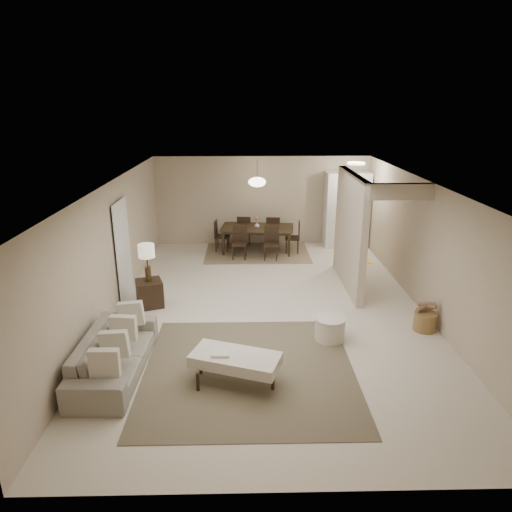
{
  "coord_description": "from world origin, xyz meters",
  "views": [
    {
      "loc": [
        -0.45,
        -8.25,
        3.91
      ],
      "look_at": [
        -0.27,
        0.2,
        1.05
      ],
      "focal_mm": 32.0,
      "sensor_mm": 36.0,
      "label": 1
    }
  ],
  "objects_px": {
    "pantry_cabinet": "(346,210)",
    "sofa": "(115,354)",
    "wicker_basket": "(425,322)",
    "round_pouf": "(330,329)",
    "dining_table": "(257,240)",
    "side_table": "(150,293)",
    "ottoman_bench": "(235,360)"
  },
  "relations": [
    {
      "from": "wicker_basket",
      "to": "pantry_cabinet",
      "type": "bearing_deg",
      "value": 94.5
    },
    {
      "from": "sofa",
      "to": "wicker_basket",
      "type": "height_order",
      "value": "sofa"
    },
    {
      "from": "round_pouf",
      "to": "dining_table",
      "type": "height_order",
      "value": "dining_table"
    },
    {
      "from": "round_pouf",
      "to": "wicker_basket",
      "type": "bearing_deg",
      "value": 10.14
    },
    {
      "from": "round_pouf",
      "to": "side_table",
      "type": "bearing_deg",
      "value": 156.47
    },
    {
      "from": "ottoman_bench",
      "to": "round_pouf",
      "type": "distance_m",
      "value": 2.02
    },
    {
      "from": "round_pouf",
      "to": "sofa",
      "type": "bearing_deg",
      "value": -164.86
    },
    {
      "from": "ottoman_bench",
      "to": "side_table",
      "type": "xyz_separation_m",
      "value": [
        -1.78,
        2.7,
        -0.1
      ]
    },
    {
      "from": "pantry_cabinet",
      "to": "sofa",
      "type": "height_order",
      "value": "pantry_cabinet"
    },
    {
      "from": "round_pouf",
      "to": "wicker_basket",
      "type": "xyz_separation_m",
      "value": [
        1.78,
        0.32,
        -0.04
      ]
    },
    {
      "from": "dining_table",
      "to": "ottoman_bench",
      "type": "bearing_deg",
      "value": -88.58
    },
    {
      "from": "wicker_basket",
      "to": "dining_table",
      "type": "bearing_deg",
      "value": 122.12
    },
    {
      "from": "sofa",
      "to": "round_pouf",
      "type": "xyz_separation_m",
      "value": [
        3.42,
        0.93,
        -0.11
      ]
    },
    {
      "from": "sofa",
      "to": "dining_table",
      "type": "relative_size",
      "value": 1.12
    },
    {
      "from": "sofa",
      "to": "dining_table",
      "type": "height_order",
      "value": "dining_table"
    },
    {
      "from": "pantry_cabinet",
      "to": "ottoman_bench",
      "type": "distance_m",
      "value": 7.3
    },
    {
      "from": "sofa",
      "to": "side_table",
      "type": "height_order",
      "value": "sofa"
    },
    {
      "from": "round_pouf",
      "to": "wicker_basket",
      "type": "distance_m",
      "value": 1.8
    },
    {
      "from": "pantry_cabinet",
      "to": "wicker_basket",
      "type": "relative_size",
      "value": 5.33
    },
    {
      "from": "pantry_cabinet",
      "to": "sofa",
      "type": "xyz_separation_m",
      "value": [
        -4.8,
        -6.33,
        -0.73
      ]
    },
    {
      "from": "side_table",
      "to": "wicker_basket",
      "type": "bearing_deg",
      "value": -12.61
    },
    {
      "from": "sofa",
      "to": "dining_table",
      "type": "bearing_deg",
      "value": -20.01
    },
    {
      "from": "sofa",
      "to": "pantry_cabinet",
      "type": "bearing_deg",
      "value": -35.9
    },
    {
      "from": "sofa",
      "to": "round_pouf",
      "type": "height_order",
      "value": "sofa"
    },
    {
      "from": "side_table",
      "to": "round_pouf",
      "type": "relative_size",
      "value": 1.01
    },
    {
      "from": "side_table",
      "to": "dining_table",
      "type": "height_order",
      "value": "dining_table"
    },
    {
      "from": "side_table",
      "to": "round_pouf",
      "type": "height_order",
      "value": "side_table"
    },
    {
      "from": "pantry_cabinet",
      "to": "sofa",
      "type": "bearing_deg",
      "value": -127.18
    },
    {
      "from": "side_table",
      "to": "ottoman_bench",
      "type": "bearing_deg",
      "value": -56.59
    },
    {
      "from": "sofa",
      "to": "wicker_basket",
      "type": "xyz_separation_m",
      "value": [
        5.2,
        1.24,
        -0.15
      ]
    },
    {
      "from": "round_pouf",
      "to": "dining_table",
      "type": "bearing_deg",
      "value": 102.89
    },
    {
      "from": "sofa",
      "to": "dining_table",
      "type": "distance_m",
      "value": 6.31
    }
  ]
}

